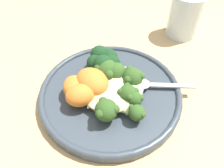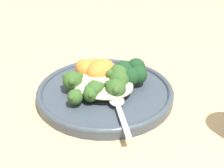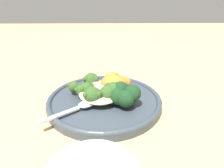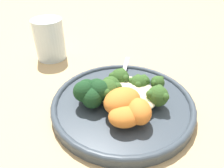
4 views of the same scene
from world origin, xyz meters
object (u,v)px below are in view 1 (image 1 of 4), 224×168
at_px(broccoli_stalk_1, 123,108).
at_px(broccoli_stalk_5, 110,77).
at_px(broccoli_stalk_2, 118,98).
at_px(plate, 110,93).
at_px(broccoli_stalk_4, 129,80).
at_px(sweet_potato_chunk_0, 80,95).
at_px(sweet_potato_chunk_2, 92,82).
at_px(broccoli_stalk_3, 118,94).
at_px(spoon, 148,84).
at_px(broccoli_stalk_0, 103,107).
at_px(quinoa_mound, 114,88).
at_px(kale_tuft, 104,61).
at_px(water_glass, 185,16).
at_px(broccoli_stalk_6, 106,73).
at_px(sweet_potato_chunk_1, 75,87).

relative_size(broccoli_stalk_1, broccoli_stalk_5, 1.21).
bearing_deg(broccoli_stalk_2, plate, 123.28).
relative_size(plate, broccoli_stalk_2, 2.53).
relative_size(broccoli_stalk_4, sweet_potato_chunk_0, 1.95).
xyz_separation_m(plate, sweet_potato_chunk_2, (-0.02, 0.02, 0.03)).
bearing_deg(broccoli_stalk_2, sweet_potato_chunk_0, -170.53).
relative_size(broccoli_stalk_3, sweet_potato_chunk_2, 1.40).
xyz_separation_m(broccoli_stalk_5, spoon, (0.04, -0.06, -0.01)).
bearing_deg(broccoli_stalk_0, plate, 136.23).
xyz_separation_m(sweet_potato_chunk_2, spoon, (0.07, -0.07, -0.02)).
xyz_separation_m(broccoli_stalk_1, broccoli_stalk_3, (0.01, 0.02, 0.00)).
bearing_deg(broccoli_stalk_2, sweet_potato_chunk_2, 157.09).
distance_m(quinoa_mound, kale_tuft, 0.07).
bearing_deg(broccoli_stalk_1, sweet_potato_chunk_0, -167.43).
bearing_deg(water_glass, broccoli_stalk_4, -176.14).
distance_m(quinoa_mound, broccoli_stalk_3, 0.02).
distance_m(broccoli_stalk_2, kale_tuft, 0.09).
relative_size(broccoli_stalk_2, spoon, 0.97).
height_order(quinoa_mound, broccoli_stalk_6, broccoli_stalk_6).
distance_m(plate, sweet_potato_chunk_2, 0.05).
bearing_deg(broccoli_stalk_4, quinoa_mound, -178.49).
bearing_deg(sweet_potato_chunk_2, quinoa_mound, -57.07).
bearing_deg(plate, sweet_potato_chunk_0, 160.37).
height_order(quinoa_mound, sweet_potato_chunk_0, sweet_potato_chunk_0).
height_order(broccoli_stalk_4, broccoli_stalk_5, same).
bearing_deg(broccoli_stalk_2, broccoli_stalk_4, 70.71).
bearing_deg(sweet_potato_chunk_1, broccoli_stalk_5, -28.30).
distance_m(spoon, water_glass, 0.23).
height_order(broccoli_stalk_6, water_glass, water_glass).
distance_m(broccoli_stalk_6, spoon, 0.08).
distance_m(broccoli_stalk_1, sweet_potato_chunk_1, 0.09).
xyz_separation_m(broccoli_stalk_6, spoon, (0.04, -0.07, -0.02)).
relative_size(broccoli_stalk_5, spoon, 0.94).
bearing_deg(sweet_potato_chunk_1, quinoa_mound, -47.78).
bearing_deg(plate, broccoli_stalk_0, -152.03).
relative_size(broccoli_stalk_1, broccoli_stalk_6, 1.19).
bearing_deg(broccoli_stalk_5, sweet_potato_chunk_1, 149.83).
distance_m(broccoli_stalk_5, kale_tuft, 0.04).
bearing_deg(sweet_potato_chunk_1, broccoli_stalk_1, -76.85).
height_order(broccoli_stalk_5, sweet_potato_chunk_2, sweet_potato_chunk_2).
bearing_deg(kale_tuft, broccoli_stalk_6, -132.12).
distance_m(quinoa_mound, broccoli_stalk_2, 0.02).
xyz_separation_m(quinoa_mound, broccoli_stalk_1, (-0.03, -0.04, -0.00)).
distance_m(sweet_potato_chunk_1, water_glass, 0.33).
distance_m(broccoli_stalk_5, sweet_potato_chunk_2, 0.04).
bearing_deg(broccoli_stalk_0, water_glass, 112.02).
bearing_deg(plate, quinoa_mound, -92.63).
relative_size(broccoli_stalk_3, water_glass, 0.89).
height_order(broccoli_stalk_3, water_glass, water_glass).
xyz_separation_m(broccoli_stalk_2, water_glass, (0.29, 0.03, 0.02)).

